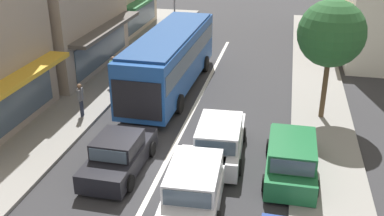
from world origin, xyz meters
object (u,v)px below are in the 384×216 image
Objects in this scene: parked_wagon_kerb_second at (291,157)px; pedestrian_with_handbag_near at (81,98)px; traffic_light_downstreet at (175,0)px; street_tree_right at (331,34)px; city_bus at (171,57)px; sedan_behind_bus_near at (119,155)px; wagon_adjacent_lane_trail at (195,184)px; pedestrian_browsing_midblock at (144,47)px; pedestrian_far_walker at (113,69)px; wagon_queue_gap_filler at (220,140)px.

parked_wagon_kerb_second is 2.76× the size of pedestrian_with_handbag_near.
traffic_light_downstreet is 2.58× the size of pedestrian_with_handbag_near.
street_tree_right is at bearing -51.26° from traffic_light_downstreet.
city_bus is 8.55m from street_tree_right.
parked_wagon_kerb_second is at bearing 9.03° from sedan_behind_bus_near.
wagon_adjacent_lane_trail is (3.43, -10.01, -1.14)m from city_bus.
wagon_adjacent_lane_trail is at bearing -74.17° from traffic_light_downstreet.
street_tree_right is (7.76, 6.34, 3.48)m from sedan_behind_bus_near.
pedestrian_browsing_midblock is 1.00× the size of pedestrian_far_walker.
pedestrian_with_handbag_near is at bearing 162.95° from parked_wagon_kerb_second.
street_tree_right is 12.79m from pedestrian_browsing_midblock.
pedestrian_far_walker is (-11.14, 1.89, -3.07)m from street_tree_right.
street_tree_right reaches higher than city_bus.
street_tree_right is at bearing -9.64° from pedestrian_far_walker.
pedestrian_browsing_midblock is (-6.54, 10.77, 0.32)m from wagon_queue_gap_filler.
traffic_light_downstreet is at bearing 87.27° from pedestrian_with_handbag_near.
traffic_light_downstreet reaches higher than wagon_adjacent_lane_trail.
traffic_light_downstreet is at bearing 87.20° from pedestrian_browsing_midblock.
parked_wagon_kerb_second is 6.47m from street_tree_right.
street_tree_right is at bearing 47.20° from wagon_queue_gap_filler.
pedestrian_with_handbag_near is 1.00× the size of pedestrian_browsing_midblock.
parked_wagon_kerb_second is (2.81, -0.81, 0.00)m from wagon_queue_gap_filler.
wagon_adjacent_lane_trail is 9.63m from street_tree_right.
wagon_adjacent_lane_trail is 3.99m from parked_wagon_kerb_second.
wagon_queue_gap_filler is (0.32, 3.28, 0.00)m from wagon_adjacent_lane_trail.
traffic_light_downstreet is (-5.89, 20.77, 2.11)m from wagon_adjacent_lane_trail.
pedestrian_browsing_midblock is at bearing 113.87° from wagon_adjacent_lane_trail.
traffic_light_downstreet reaches higher than city_bus.
sedan_behind_bus_near is 8.92m from pedestrian_far_walker.
city_bus is 2.60× the size of traffic_light_downstreet.
street_tree_right is at bearing 75.49° from parked_wagon_kerb_second.
city_bus is at bearing 164.47° from street_tree_right.
pedestrian_browsing_midblock reaches higher than sedan_behind_bus_near.
traffic_light_downstreet reaches higher than wagon_queue_gap_filler.
wagon_queue_gap_filler is at bearing -17.48° from pedestrian_with_handbag_near.
traffic_light_downstreet is 2.58× the size of pedestrian_browsing_midblock.
traffic_light_downstreet reaches higher than parked_wagon_kerb_second.
traffic_light_downstreet is at bearing 109.56° from wagon_queue_gap_filler.
street_tree_right reaches higher than pedestrian_with_handbag_near.
pedestrian_far_walker reaches higher than sedan_behind_bus_near.
sedan_behind_bus_near is at bearing -88.74° from city_bus.
pedestrian_far_walker is at bearing 137.29° from wagon_queue_gap_filler.
pedestrian_far_walker reaches higher than wagon_adjacent_lane_trail.
pedestrian_with_handbag_near is (-3.19, -4.55, -0.81)m from city_bus.
sedan_behind_bus_near is at bearing -170.97° from parked_wagon_kerb_second.
wagon_queue_gap_filler is 7.29m from pedestrian_with_handbag_near.
parked_wagon_kerb_second is at bearing -17.05° from pedestrian_with_handbag_near.
pedestrian_browsing_midblock is at bearing 149.80° from street_tree_right.
pedestrian_with_handbag_near is (-0.73, -15.31, -1.79)m from traffic_light_downstreet.
sedan_behind_bus_near is at bearing -140.72° from street_tree_right.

